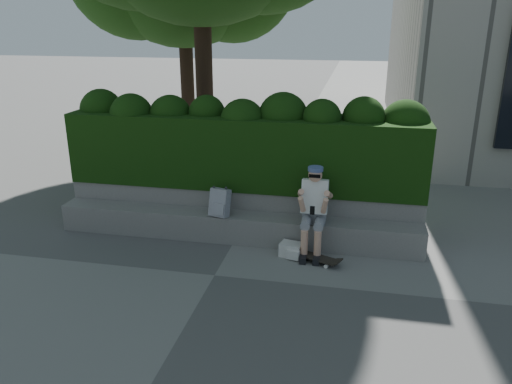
% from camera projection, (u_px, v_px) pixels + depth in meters
% --- Properties ---
extents(ground, '(80.00, 80.00, 0.00)m').
position_uv_depth(ground, '(215.00, 275.00, 7.12)').
color(ground, slate).
rests_on(ground, ground).
extents(bench_ledge, '(6.00, 0.45, 0.45)m').
position_uv_depth(bench_ledge, '(235.00, 227.00, 8.20)').
color(bench_ledge, gray).
rests_on(bench_ledge, ground).
extents(planter_wall, '(6.00, 0.50, 0.75)m').
position_uv_depth(planter_wall, '(242.00, 208.00, 8.59)').
color(planter_wall, gray).
rests_on(planter_wall, ground).
extents(hedge, '(6.00, 1.00, 1.20)m').
position_uv_depth(hedge, '(244.00, 150.00, 8.48)').
color(hedge, black).
rests_on(hedge, planter_wall).
extents(person, '(0.40, 0.76, 1.38)m').
position_uv_depth(person, '(314.00, 207.00, 7.62)').
color(person, gray).
rests_on(person, ground).
extents(skateboard, '(0.87, 0.53, 0.09)m').
position_uv_depth(skateboard, '(311.00, 256.00, 7.53)').
color(skateboard, black).
rests_on(skateboard, ground).
extents(backpack_plaid, '(0.34, 0.24, 0.45)m').
position_uv_depth(backpack_plaid, '(220.00, 203.00, 8.01)').
color(backpack_plaid, '#BCBBC1').
rests_on(backpack_plaid, bench_ledge).
extents(backpack_ground, '(0.37, 0.29, 0.21)m').
position_uv_depth(backpack_ground, '(291.00, 249.00, 7.68)').
color(backpack_ground, silver).
rests_on(backpack_ground, ground).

